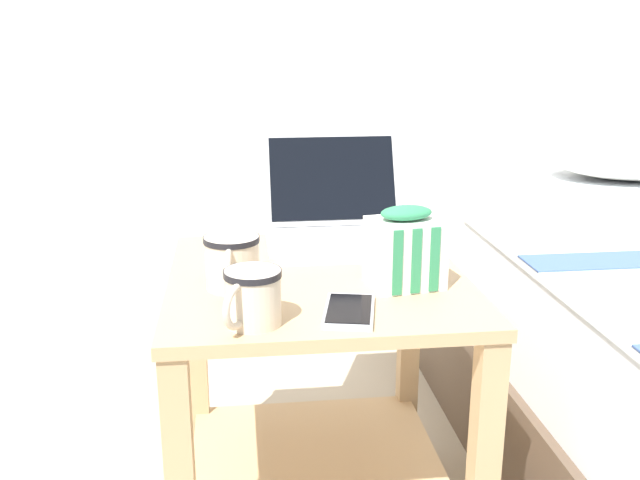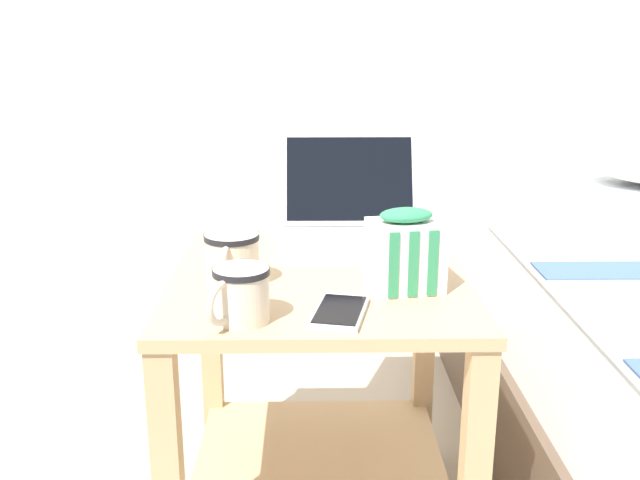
{
  "view_description": "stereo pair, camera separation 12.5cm",
  "coord_description": "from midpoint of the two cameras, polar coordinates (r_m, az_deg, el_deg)",
  "views": [
    {
      "loc": [
        -0.14,
        -1.23,
        0.98
      ],
      "look_at": [
        0.0,
        -0.04,
        0.63
      ],
      "focal_mm": 40.0,
      "sensor_mm": 36.0,
      "label": 1
    },
    {
      "loc": [
        -0.02,
        -1.24,
        0.98
      ],
      "look_at": [
        0.0,
        -0.04,
        0.63
      ],
      "focal_mm": 40.0,
      "sensor_mm": 36.0,
      "label": 2
    }
  ],
  "objects": [
    {
      "name": "mug_front_left",
      "position": [
        1.25,
        -4.24,
        -1.4
      ],
      "size": [
        0.1,
        0.14,
        0.09
      ],
      "color": "beige",
      "rests_on": "bedside_table"
    },
    {
      "name": "snack_bag",
      "position": [
        1.24,
        9.68,
        -1.02
      ],
      "size": [
        0.14,
        0.12,
        0.14
      ],
      "color": "white",
      "rests_on": "bedside_table"
    },
    {
      "name": "bedside_table",
      "position": [
        1.39,
        2.58,
        -10.66
      ],
      "size": [
        0.54,
        0.57,
        0.55
      ],
      "color": "tan",
      "rests_on": "ground_plane"
    },
    {
      "name": "cell_phone",
      "position": [
        1.13,
        4.76,
        -5.82
      ],
      "size": [
        0.11,
        0.15,
        0.01
      ],
      "color": "#B7BABC",
      "rests_on": "bedside_table"
    },
    {
      "name": "laptop",
      "position": [
        1.51,
        4.91,
        1.43
      ],
      "size": [
        0.31,
        0.31,
        0.21
      ],
      "color": "#B7BABC",
      "rests_on": "bedside_table"
    },
    {
      "name": "mug_front_right",
      "position": [
        1.09,
        -3.15,
        -4.24
      ],
      "size": [
        0.09,
        0.12,
        0.09
      ],
      "color": "beige",
      "rests_on": "bedside_table"
    }
  ]
}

